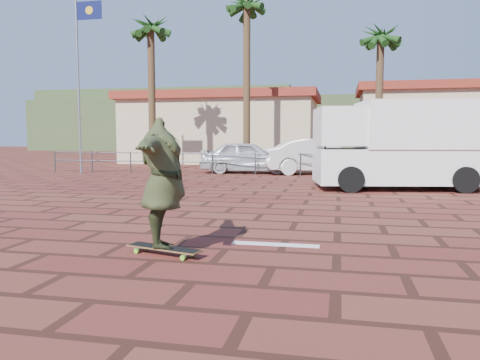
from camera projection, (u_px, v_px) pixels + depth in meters
name	position (u px, v px, depth m)	size (l,w,h in m)	color
ground	(247.00, 228.00, 8.79)	(120.00, 120.00, 0.00)	brown
paint_stripe	(275.00, 244.00, 7.48)	(1.40, 0.22, 0.01)	white
guardrail	(301.00, 160.00, 20.41)	(24.06, 0.06, 1.00)	#47494F
flagpole	(81.00, 72.00, 21.12)	(1.30, 0.10, 8.00)	gray
palm_far_left	(151.00, 31.00, 22.86)	(2.40, 2.40, 8.25)	brown
palm_left	(247.00, 11.00, 23.27)	(2.40, 2.40, 9.45)	brown
palm_center	(381.00, 40.00, 22.55)	(2.40, 2.40, 7.75)	brown
building_west	(223.00, 128.00, 31.25)	(12.60, 7.60, 4.50)	beige
building_east	(440.00, 124.00, 30.25)	(10.60, 6.60, 5.00)	beige
hill_front	(327.00, 126.00, 57.19)	(70.00, 18.00, 6.00)	#384C28
hill_back	(173.00, 120.00, 67.52)	(35.00, 14.00, 8.00)	#384C28
longboard	(164.00, 248.00, 6.81)	(1.23, 0.58, 0.12)	olive
skateboarder	(163.00, 183.00, 6.72)	(2.31, 0.63, 1.88)	#333A1F
campervan	(403.00, 143.00, 15.22)	(5.80, 3.20, 2.84)	white
car_silver	(248.00, 157.00, 21.91)	(1.78, 4.41, 1.50)	silver
car_white	(318.00, 156.00, 21.32)	(1.70, 4.87, 1.60)	silver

